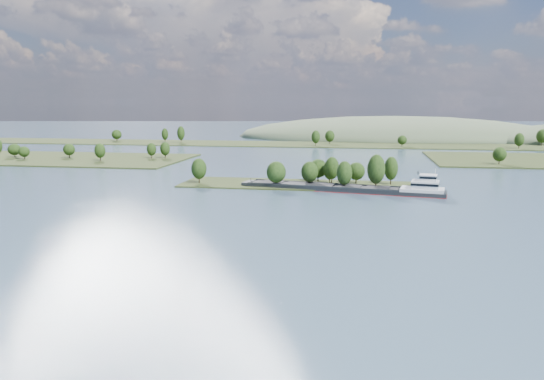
# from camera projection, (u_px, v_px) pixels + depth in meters

# --- Properties ---
(ground) EXTENTS (1800.00, 1800.00, 0.00)m
(ground) POSITION_uv_depth(u_px,v_px,m) (274.00, 214.00, 170.70)
(ground) COLOR #324556
(ground) RESTS_ON ground
(tree_island) EXTENTS (100.00, 30.14, 15.49)m
(tree_island) POSITION_uv_depth(u_px,v_px,m) (311.00, 177.00, 226.24)
(tree_island) COLOR #253015
(tree_island) RESTS_ON ground
(back_shoreline) EXTENTS (900.00, 60.00, 15.64)m
(back_shoreline) POSITION_uv_depth(u_px,v_px,m) (339.00, 144.00, 441.40)
(back_shoreline) COLOR #253015
(back_shoreline) RESTS_ON ground
(hill_west) EXTENTS (320.00, 160.00, 44.00)m
(hill_west) POSITION_uv_depth(u_px,v_px,m) (395.00, 138.00, 530.47)
(hill_west) COLOR #47563B
(hill_west) RESTS_ON ground
(cargo_barge) EXTENTS (83.16, 24.08, 11.19)m
(cargo_barge) POSITION_uv_depth(u_px,v_px,m) (355.00, 188.00, 212.47)
(cargo_barge) COLOR black
(cargo_barge) RESTS_ON ground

